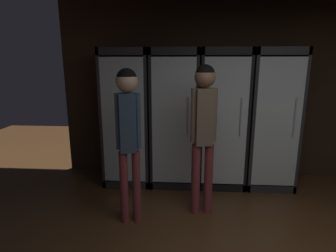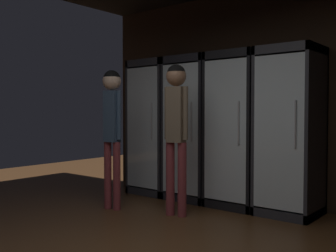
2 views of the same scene
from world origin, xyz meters
name	(u,v)px [view 1 (image 1 of 2)]	position (x,y,z in m)	size (l,w,h in m)	color
wall_back	(261,86)	(0.00, 3.03, 1.40)	(6.00, 0.06, 2.80)	#382619
cooler_far_left	(129,118)	(-1.94, 2.70, 0.94)	(0.65, 0.67, 1.93)	#2B2B30
cooler_left	(175,119)	(-1.27, 2.70, 0.95)	(0.65, 0.67, 1.93)	black
cooler_center	(222,119)	(-0.60, 2.70, 0.95)	(0.65, 0.67, 1.93)	black
cooler_right	(269,120)	(0.07, 2.70, 0.94)	(0.65, 0.67, 1.93)	#2B2B30
shopper_near	(128,125)	(-1.70, 1.54, 1.11)	(0.26, 0.22, 1.69)	brown
shopper_far	(204,122)	(-0.91, 1.80, 1.10)	(0.29, 0.23, 1.72)	brown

